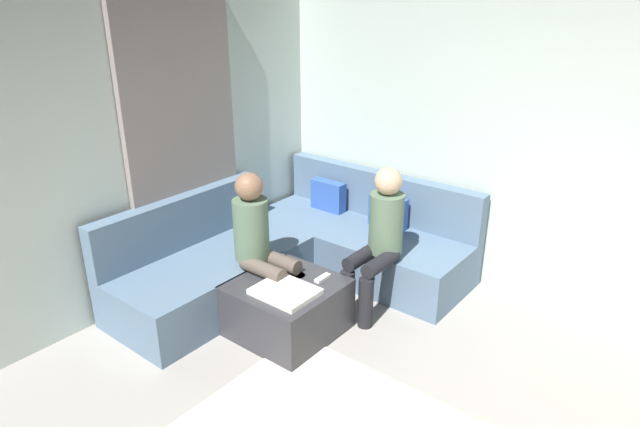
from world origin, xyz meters
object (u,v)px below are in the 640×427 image
(game_remote, at_px, (323,278))
(person_on_couch_side, at_px, (260,241))
(coffee_mug, at_px, (280,261))
(ottoman, at_px, (287,307))
(person_on_couch_back, at_px, (379,235))
(sectional_couch, at_px, (298,252))

(game_remote, height_order, person_on_couch_side, person_on_couch_side)
(game_remote, xyz_separation_m, person_on_couch_side, (-0.50, -0.16, 0.23))
(coffee_mug, bearing_deg, ottoman, -39.29)
(game_remote, bearing_deg, ottoman, -129.29)
(person_on_couch_back, bearing_deg, sectional_couch, 3.85)
(coffee_mug, bearing_deg, game_remote, 5.71)
(coffee_mug, relative_size, person_on_couch_back, 0.08)
(ottoman, xyz_separation_m, person_on_couch_back, (0.35, 0.73, 0.45))
(sectional_couch, relative_size, game_remote, 17.00)
(ottoman, height_order, person_on_couch_side, person_on_couch_side)
(ottoman, distance_m, game_remote, 0.36)
(sectional_couch, distance_m, coffee_mug, 0.59)
(coffee_mug, xyz_separation_m, game_remote, (0.40, 0.04, -0.04))
(sectional_couch, relative_size, coffee_mug, 26.84)
(sectional_couch, xyz_separation_m, person_on_couch_side, (0.15, -0.62, 0.38))
(ottoman, distance_m, person_on_couch_back, 0.93)
(sectional_couch, distance_m, ottoman, 0.83)
(ottoman, xyz_separation_m, person_on_couch_side, (-0.32, 0.06, 0.45))
(ottoman, relative_size, person_on_couch_side, 0.63)
(person_on_couch_side, bearing_deg, sectional_couch, -166.55)
(sectional_couch, distance_m, person_on_couch_back, 0.90)
(game_remote, bearing_deg, person_on_couch_back, 71.35)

